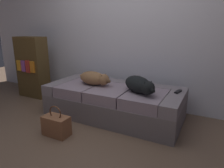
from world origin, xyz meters
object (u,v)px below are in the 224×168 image
object	(u,v)px
dog_tan	(94,78)
couch	(114,101)
bookshelf	(33,67)
dog_dark	(139,85)
tv_remote	(178,91)
handbag	(56,125)

from	to	relation	value
dog_tan	couch	bearing A→B (deg)	9.20
couch	bookshelf	size ratio (longest dim) A/B	1.74
dog_dark	tv_remote	distance (m)	0.51
bookshelf	couch	bearing A→B (deg)	-4.37
couch	handbag	bearing A→B (deg)	-113.78
handbag	couch	bearing A→B (deg)	66.22
tv_remote	handbag	xyz separation A→B (m)	(-1.22, -0.96, -0.33)
bookshelf	handbag	bearing A→B (deg)	-34.23
handbag	bookshelf	world-z (taller)	bookshelf
couch	dog_dark	xyz separation A→B (m)	(0.42, -0.09, 0.33)
dog_tan	dog_dark	world-z (taller)	dog_dark
handbag	dog_dark	bearing A→B (deg)	42.83
dog_dark	dog_tan	bearing A→B (deg)	176.15
tv_remote	handbag	bearing A→B (deg)	-128.85
couch	bookshelf	bearing A→B (deg)	175.63
couch	tv_remote	xyz separation A→B (m)	(0.86, 0.15, 0.24)
dog_tan	tv_remote	distance (m)	1.17
dog_dark	handbag	bearing A→B (deg)	-137.17
dog_tan	tv_remote	world-z (taller)	dog_tan
couch	bookshelf	xyz separation A→B (m)	(-1.75, 0.13, 0.33)
dog_tan	bookshelf	xyz separation A→B (m)	(-1.46, 0.18, 0.00)
tv_remote	bookshelf	world-z (taller)	bookshelf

